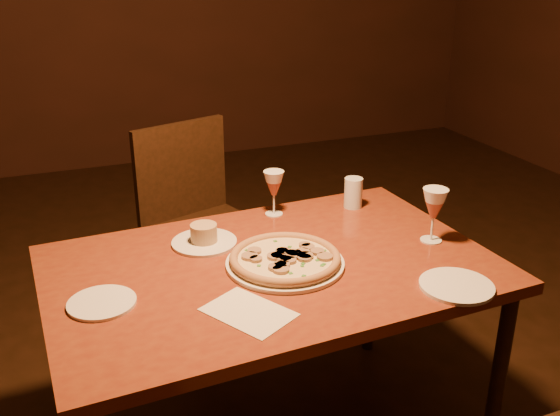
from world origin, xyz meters
name	(u,v)px	position (x,y,z in m)	size (l,w,h in m)	color
dining_table	(272,282)	(-0.07, 0.16, 0.65)	(1.36, 0.91, 0.71)	brown
chair_far	(200,219)	(-0.08, 1.01, 0.52)	(0.56, 0.56, 0.91)	black
pizza_plate	(285,259)	(-0.04, 0.13, 0.73)	(0.36, 0.36, 0.04)	white
ramekin_saucer	(204,238)	(-0.23, 0.37, 0.73)	(0.21, 0.21, 0.07)	white
wine_glass_far	(274,193)	(0.07, 0.51, 0.79)	(0.07, 0.07, 0.16)	#A25143
wine_glass_right	(433,215)	(0.47, 0.12, 0.80)	(0.08, 0.08, 0.18)	#A25143
water_tumbler	(353,193)	(0.37, 0.47, 0.77)	(0.07, 0.07, 0.11)	silver
side_plate_left	(102,303)	(-0.58, 0.11, 0.72)	(0.18, 0.18, 0.01)	white
side_plate_near	(457,286)	(0.36, -0.17, 0.72)	(0.21, 0.21, 0.01)	white
menu_card	(249,312)	(-0.23, -0.08, 0.71)	(0.15, 0.23, 0.00)	silver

